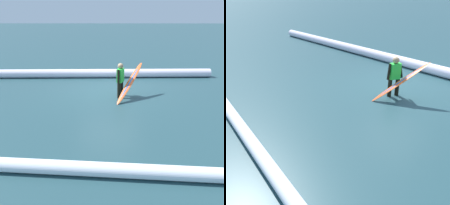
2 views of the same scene
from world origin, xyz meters
TOP-DOWN VIEW (x-y plane):
  - ground_plane at (0.00, 0.00)m, footprint 151.90×151.90m
  - surfer at (-0.52, 0.81)m, footprint 0.31×0.59m
  - surfboard at (-0.89, 0.95)m, footprint 1.22×1.65m
  - wave_crest_foreground at (2.89, -2.13)m, footprint 16.35×0.98m
  - wave_crest_midground at (1.36, 5.62)m, footprint 21.81×1.73m

SIDE VIEW (x-z plane):
  - ground_plane at x=0.00m, z-range 0.00..0.00m
  - wave_crest_midground at x=1.36m, z-range 0.00..0.30m
  - wave_crest_foreground at x=2.89m, z-range 0.00..0.44m
  - surfboard at x=-0.89m, z-range -0.02..1.28m
  - surfer at x=-0.52m, z-range 0.08..1.43m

